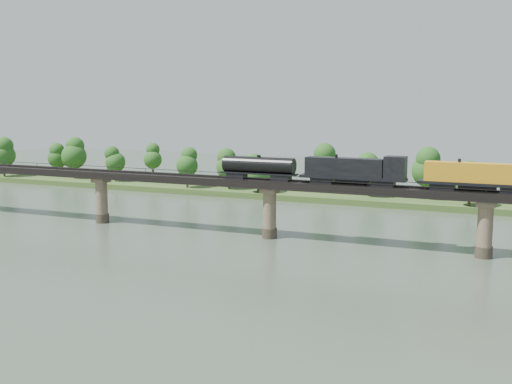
% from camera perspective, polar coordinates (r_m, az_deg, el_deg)
% --- Properties ---
extents(ground, '(400.00, 400.00, 0.00)m').
position_cam_1_polar(ground, '(100.60, -5.26, -7.48)').
color(ground, '#374637').
rests_on(ground, ground).
extents(far_bank, '(300.00, 24.00, 1.60)m').
position_cam_1_polar(far_bank, '(178.17, 7.85, -0.29)').
color(far_bank, '#344E1F').
rests_on(far_bank, ground).
extents(bridge, '(236.00, 30.00, 11.50)m').
position_cam_1_polar(bridge, '(125.89, 1.22, -1.67)').
color(bridge, '#473A2D').
rests_on(bridge, ground).
extents(bridge_superstructure, '(220.00, 4.90, 0.75)m').
position_cam_1_polar(bridge_superstructure, '(124.93, 1.23, 1.19)').
color(bridge_superstructure, black).
rests_on(bridge_superstructure, bridge).
extents(far_treeline, '(289.06, 17.54, 13.60)m').
position_cam_1_polar(far_treeline, '(175.23, 4.92, 2.26)').
color(far_treeline, '#382619').
rests_on(far_treeline, far_bank).
extents(freight_train, '(80.43, 3.13, 5.54)m').
position_cam_1_polar(freight_train, '(116.70, 15.63, 1.53)').
color(freight_train, black).
rests_on(freight_train, bridge).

